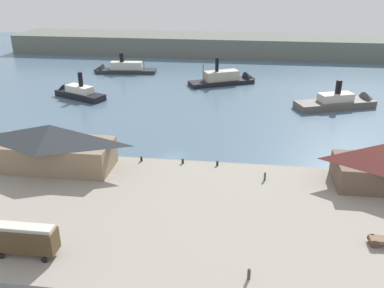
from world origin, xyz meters
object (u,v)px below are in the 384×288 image
at_px(ferry_shed_east_terminal, 52,146).
at_px(mooring_post_center_east, 141,159).
at_px(ferry_near_quay, 344,102).
at_px(pedestrian_walking_east, 249,274).
at_px(pedestrian_at_waters_edge, 265,176).
at_px(mooring_post_east, 183,161).
at_px(ferry_mid_harbor, 229,79).
at_px(ferry_approaching_west, 119,69).
at_px(ferry_approaching_east, 76,93).
at_px(ferry_shed_west_terminal, 382,164).
at_px(street_tram, 25,238).
at_px(mooring_post_west, 217,163).

xyz_separation_m(ferry_shed_east_terminal, mooring_post_center_east, (15.42, 4.63, -3.87)).
bearing_deg(ferry_near_quay, mooring_post_center_east, -137.04).
relative_size(pedestrian_walking_east, mooring_post_center_east, 1.83).
height_order(pedestrian_at_waters_edge, mooring_post_east, pedestrian_at_waters_edge).
height_order(pedestrian_walking_east, ferry_mid_harbor, ferry_mid_harbor).
height_order(ferry_near_quay, ferry_approaching_west, ferry_near_quay).
relative_size(pedestrian_at_waters_edge, pedestrian_walking_east, 0.99).
distance_m(mooring_post_center_east, ferry_approaching_east, 52.67).
bearing_deg(ferry_approaching_east, ferry_mid_harbor, 25.91).
bearing_deg(ferry_shed_west_terminal, street_tram, -153.38).
bearing_deg(mooring_post_center_east, ferry_shed_west_terminal, -5.24).
bearing_deg(pedestrian_walking_east, ferry_shed_east_terminal, 144.69).
height_order(ferry_mid_harbor, ferry_near_quay, ferry_mid_harbor).
height_order(pedestrian_walking_east, ferry_approaching_west, ferry_approaching_west).
bearing_deg(pedestrian_at_waters_edge, ferry_shed_west_terminal, 2.34).
xyz_separation_m(pedestrian_at_waters_edge, pedestrian_walking_east, (-2.70, -25.52, 0.01)).
bearing_deg(ferry_near_quay, ferry_shed_west_terminal, -94.61).
distance_m(ferry_shed_east_terminal, street_tram, 25.93).
xyz_separation_m(street_tram, ferry_approaching_west, (-18.95, 103.96, -2.45)).
bearing_deg(mooring_post_east, ferry_mid_harbor, 84.89).
bearing_deg(ferry_approaching_west, ferry_near_quay, -22.89).
relative_size(pedestrian_at_waters_edge, mooring_post_west, 1.81).
height_order(pedestrian_at_waters_edge, ferry_near_quay, ferry_near_quay).
relative_size(street_tram, ferry_approaching_west, 0.36).
bearing_deg(ferry_near_quay, pedestrian_walking_east, -109.39).
bearing_deg(ferry_shed_east_terminal, mooring_post_center_east, 16.71).
distance_m(ferry_shed_west_terminal, pedestrian_walking_east, 34.53).
height_order(street_tram, ferry_approaching_east, ferry_approaching_east).
bearing_deg(street_tram, ferry_approaching_east, 107.42).
bearing_deg(pedestrian_walking_east, pedestrian_at_waters_edge, 83.96).
bearing_deg(ferry_shed_east_terminal, street_tram, -73.29).
relative_size(street_tram, pedestrian_at_waters_edge, 5.16).
height_order(street_tram, ferry_near_quay, ferry_near_quay).
bearing_deg(street_tram, ferry_shed_east_terminal, 106.71).
xyz_separation_m(mooring_post_west, ferry_near_quay, (31.97, 43.46, -0.23)).
distance_m(street_tram, mooring_post_center_east, 30.55).
height_order(ferry_mid_harbor, ferry_approaching_west, ferry_mid_harbor).
height_order(ferry_shed_west_terminal, mooring_post_west, ferry_shed_west_terminal).
distance_m(street_tram, pedestrian_walking_east, 28.79).
xyz_separation_m(street_tram, pedestrian_at_waters_edge, (31.42, 24.69, -1.85)).
distance_m(ferry_mid_harbor, ferry_approaching_west, 42.01).
height_order(ferry_shed_east_terminal, pedestrian_walking_east, ferry_shed_east_terminal).
bearing_deg(pedestrian_at_waters_edge, ferry_near_quay, 64.25).
bearing_deg(ferry_shed_west_terminal, pedestrian_at_waters_edge, -177.66).
relative_size(ferry_shed_east_terminal, street_tram, 2.64).
bearing_deg(ferry_shed_east_terminal, pedestrian_at_waters_edge, -0.14).
distance_m(mooring_post_east, ferry_mid_harbor, 64.66).
distance_m(pedestrian_at_waters_edge, pedestrian_walking_east, 25.67).
distance_m(mooring_post_center_east, mooring_post_west, 14.72).
xyz_separation_m(ferry_shed_west_terminal, mooring_post_east, (-34.78, 3.98, -3.54)).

